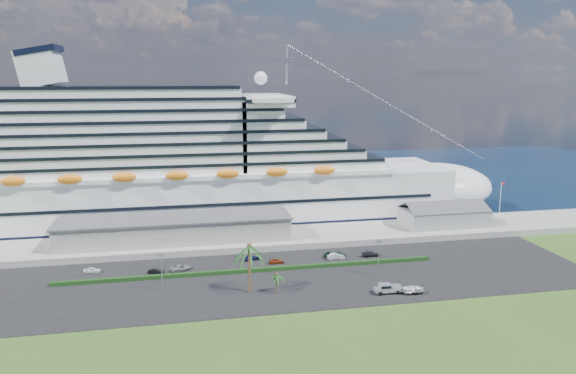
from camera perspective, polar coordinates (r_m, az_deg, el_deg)
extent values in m
plane|color=#30531B|center=(118.42, 1.27, -11.04)|extent=(420.00, 420.00, 0.00)
cube|color=black|center=(128.40, 0.17, -9.18)|extent=(140.00, 38.00, 0.12)
cube|color=gray|center=(155.17, -2.01, -5.19)|extent=(240.00, 20.00, 1.80)
cube|color=black|center=(242.20, -5.55, 0.61)|extent=(420.00, 160.00, 0.02)
cube|color=silver|center=(174.76, -9.82, -1.05)|extent=(160.00, 30.00, 16.00)
ellipsoid|color=silver|center=(194.02, 14.50, -0.01)|extent=(40.00, 30.00, 16.00)
cube|color=black|center=(176.34, -9.75, -3.21)|extent=(164.00, 30.60, 2.40)
cube|color=silver|center=(171.57, -14.10, 5.85)|extent=(128.00, 26.00, 24.80)
cube|color=silver|center=(173.02, -2.50, 8.82)|extent=(14.00, 38.00, 3.20)
cube|color=silver|center=(174.38, -23.78, 11.06)|extent=(11.58, 14.00, 11.58)
cylinder|color=gray|center=(174.14, -0.14, 12.33)|extent=(0.70, 0.70, 12.00)
ellipsoid|color=orange|center=(157.30, -11.21, 1.16)|extent=(90.00, 2.40, 2.60)
ellipsoid|color=orange|center=(188.50, -11.30, 2.83)|extent=(90.00, 2.40, 2.60)
cube|color=black|center=(174.59, -9.83, -0.79)|extent=(144.00, 30.40, 0.90)
cube|color=gray|center=(152.17, -11.37, -4.22)|extent=(60.00, 14.00, 6.00)
cube|color=#4C4C54|center=(151.37, -11.42, -3.09)|extent=(61.00, 15.00, 0.40)
cube|color=gray|center=(170.40, 15.52, -2.94)|extent=(24.00, 12.00, 4.80)
cube|color=#4C4C54|center=(166.98, 16.05, -1.99)|extent=(24.00, 6.31, 2.74)
cube|color=#4C4C54|center=(172.17, 15.13, -1.54)|extent=(24.00, 6.31, 2.74)
cylinder|color=silver|center=(178.40, 20.74, -1.44)|extent=(0.16, 0.16, 12.00)
cube|color=red|center=(177.58, 21.01, 0.33)|extent=(1.00, 0.04, 0.70)
cube|color=black|center=(131.59, -3.73, -8.45)|extent=(88.00, 1.10, 0.90)
cylinder|color=gray|center=(121.89, -12.68, -8.58)|extent=(0.24, 0.24, 8.00)
cube|color=gray|center=(120.57, -12.77, -6.75)|extent=(1.60, 0.35, 0.35)
cylinder|color=gray|center=(129.67, 9.20, -7.22)|extent=(0.24, 0.24, 8.00)
cube|color=gray|center=(128.43, 9.26, -5.49)|extent=(1.60, 0.35, 0.35)
cylinder|color=#47301E|center=(118.57, -3.92, -8.32)|extent=(0.54, 0.54, 10.50)
sphere|color=#47301E|center=(116.90, -3.96, -5.89)|extent=(0.98, 0.98, 0.98)
cylinder|color=#47301E|center=(119.08, -1.14, -9.82)|extent=(0.35, 0.35, 4.20)
sphere|color=#47301E|center=(118.33, -1.15, -8.87)|extent=(0.73, 0.73, 0.73)
imported|color=white|center=(138.41, -19.28, -7.98)|extent=(4.05, 2.11, 1.32)
imported|color=black|center=(133.68, -13.24, -8.34)|extent=(4.02, 2.26, 1.25)
imported|color=#919299|center=(134.63, -10.80, -8.06)|extent=(5.48, 3.96, 1.39)
imported|color=#12153F|center=(139.69, -3.74, -7.18)|extent=(4.52, 2.75, 1.23)
imported|color=maroon|center=(137.06, -1.20, -7.53)|extent=(3.71, 1.70, 1.23)
imported|color=silver|center=(140.52, 4.88, -7.03)|extent=(4.52, 1.80, 1.46)
imported|color=black|center=(141.88, 4.78, -6.84)|extent=(5.62, 3.08, 1.49)
imported|color=black|center=(143.70, 8.46, -6.72)|extent=(4.76, 2.00, 1.37)
cylinder|color=black|center=(119.76, 9.38, -10.65)|extent=(0.87, 0.33, 0.86)
cylinder|color=black|center=(121.52, 9.04, -10.30)|extent=(0.87, 0.33, 0.86)
cylinder|color=black|center=(121.09, 11.08, -10.46)|extent=(0.87, 0.33, 0.86)
cylinder|color=black|center=(122.83, 10.71, -10.12)|extent=(0.87, 0.33, 0.86)
cube|color=silver|center=(121.21, 10.13, -10.21)|extent=(5.88, 2.35, 0.75)
cube|color=silver|center=(121.61, 10.83, -9.95)|extent=(2.65, 2.19, 0.59)
cube|color=silver|center=(120.67, 9.81, -9.92)|extent=(2.43, 2.12, 1.02)
cube|color=black|center=(120.63, 9.81, -9.87)|extent=(2.22, 2.17, 0.59)
cube|color=silver|center=(120.28, 9.02, -10.24)|extent=(1.04, 2.07, 0.38)
cube|color=gray|center=(122.09, 12.64, -10.28)|extent=(4.62, 1.75, 0.12)
cylinder|color=gray|center=(121.28, 11.72, -10.39)|extent=(2.20, 0.11, 0.08)
cylinder|color=black|center=(121.57, 12.99, -10.51)|extent=(0.64, 0.23, 0.64)
cylinder|color=black|center=(123.09, 12.64, -10.21)|extent=(0.64, 0.23, 0.64)
imported|color=white|center=(121.87, 12.66, -10.03)|extent=(5.11, 3.68, 1.05)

